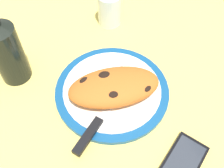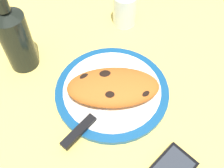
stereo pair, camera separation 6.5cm
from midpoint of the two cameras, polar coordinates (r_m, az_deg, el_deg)
name	(u,v)px [view 2 (the right image)]	position (r cm, az deg, el deg)	size (l,w,h in cm)	color
ground_plane	(112,95)	(68.69, 2.68, -2.66)	(150.00, 150.00, 3.00)	#EACC60
plate	(112,90)	(66.82, 2.76, -1.61)	(28.98, 28.98, 1.56)	navy
calzone	(112,87)	(63.32, 2.90, -0.91)	(24.12, 15.38, 4.96)	#C16023
fork	(106,74)	(68.59, 1.33, 1.98)	(17.01, 5.57, 0.40)	silver
knife	(89,121)	(60.80, -1.95, -8.28)	(20.23, 16.26, 1.20)	silver
water_glass	(125,12)	(82.78, 5.06, 15.31)	(7.00, 7.00, 9.83)	silver
wine_bottle	(15,38)	(69.61, -17.83, 9.43)	(7.77, 7.77, 24.56)	black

